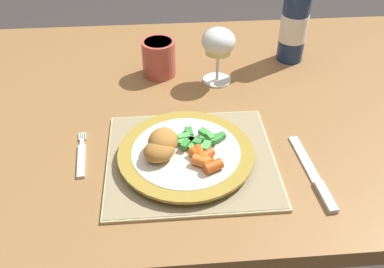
% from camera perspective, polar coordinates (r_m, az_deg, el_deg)
% --- Properties ---
extents(dining_table, '(1.37, 0.84, 0.74)m').
position_cam_1_polar(dining_table, '(1.01, -0.99, -0.04)').
color(dining_table, olive).
rests_on(dining_table, ground).
extents(placemat, '(0.31, 0.28, 0.01)m').
position_cam_1_polar(placemat, '(0.80, 0.17, -3.37)').
color(placemat, '#CCB789').
rests_on(placemat, dining_table).
extents(dinner_plate, '(0.25, 0.25, 0.02)m').
position_cam_1_polar(dinner_plate, '(0.79, -0.81, -2.73)').
color(dinner_plate, silver).
rests_on(dinner_plate, placemat).
extents(breaded_croquettes, '(0.08, 0.10, 0.04)m').
position_cam_1_polar(breaded_croquettes, '(0.77, -4.10, -1.50)').
color(breaded_croquettes, '#A87033').
rests_on(breaded_croquettes, dinner_plate).
extents(green_beans_pile, '(0.09, 0.08, 0.02)m').
position_cam_1_polar(green_beans_pile, '(0.80, 1.00, -0.70)').
color(green_beans_pile, green).
rests_on(green_beans_pile, dinner_plate).
extents(glazed_carrots, '(0.06, 0.07, 0.02)m').
position_cam_1_polar(glazed_carrots, '(0.76, 1.54, -3.34)').
color(glazed_carrots, '#CC5119').
rests_on(glazed_carrots, dinner_plate).
extents(fork, '(0.03, 0.13, 0.01)m').
position_cam_1_polar(fork, '(0.83, -14.51, -3.02)').
color(fork, silver).
rests_on(fork, dining_table).
extents(table_knife, '(0.03, 0.20, 0.01)m').
position_cam_1_polar(table_knife, '(0.80, 16.11, -5.66)').
color(table_knife, silver).
rests_on(table_knife, dining_table).
extents(wine_glass, '(0.08, 0.08, 0.13)m').
position_cam_1_polar(wine_glass, '(0.99, 3.54, 11.91)').
color(wine_glass, silver).
rests_on(wine_glass, dining_table).
extents(bottle, '(0.07, 0.07, 0.30)m').
position_cam_1_polar(bottle, '(1.11, 13.58, 14.77)').
color(bottle, navy).
rests_on(bottle, dining_table).
extents(drinking_cup, '(0.08, 0.08, 0.09)m').
position_cam_1_polar(drinking_cup, '(1.04, -4.44, 10.18)').
color(drinking_cup, '#B24C42').
rests_on(drinking_cup, dining_table).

